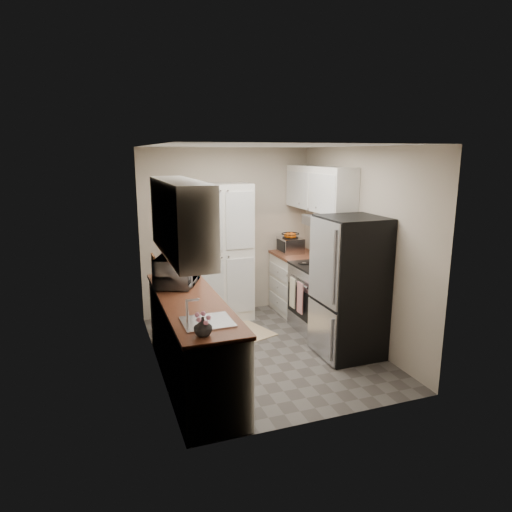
{
  "coord_description": "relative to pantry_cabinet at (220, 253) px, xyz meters",
  "views": [
    {
      "loc": [
        -1.89,
        -4.96,
        2.43
      ],
      "look_at": [
        -0.05,
        0.15,
        1.19
      ],
      "focal_mm": 32.0,
      "sensor_mm": 36.0,
      "label": 1
    }
  ],
  "objects": [
    {
      "name": "countertop_left",
      "position": [
        -0.79,
        -1.75,
        -0.1
      ],
      "size": [
        0.63,
        2.33,
        0.04
      ],
      "primitive_type": "cube",
      "color": "brown",
      "rests_on": "base_cabinet_left"
    },
    {
      "name": "wine_bottle",
      "position": [
        -0.85,
        -0.75,
        0.06
      ],
      "size": [
        0.07,
        0.07,
        0.29
      ],
      "primitive_type": "cylinder",
      "color": "black",
      "rests_on": "countertop_left"
    },
    {
      "name": "kitchen_mat",
      "position": [
        0.24,
        -0.65,
        -0.99
      ],
      "size": [
        0.65,
        0.81,
        0.01
      ],
      "primitive_type": "cube",
      "rotation": [
        0.0,
        0.0,
        0.33
      ],
      "color": "#DDBB8C",
      "rests_on": "ground"
    },
    {
      "name": "flower_vase",
      "position": [
        -0.89,
        -2.75,
        0.0
      ],
      "size": [
        0.18,
        0.18,
        0.16
      ],
      "primitive_type": "imported",
      "rotation": [
        0.0,
        0.0,
        0.15
      ],
      "color": "silver",
      "rests_on": "countertop_left"
    },
    {
      "name": "pantry_cabinet",
      "position": [
        0.0,
        0.0,
        0.0
      ],
      "size": [
        0.9,
        0.55,
        2.0
      ],
      "primitive_type": "cube",
      "color": "silver",
      "rests_on": "ground"
    },
    {
      "name": "room_shell",
      "position": [
        0.18,
        -1.32,
        0.63
      ],
      "size": [
        2.64,
        3.24,
        2.52
      ],
      "color": "#BAAA96",
      "rests_on": "ground"
    },
    {
      "name": "base_cabinet_left",
      "position": [
        -0.79,
        -1.75,
        -0.56
      ],
      "size": [
        0.6,
        2.3,
        0.88
      ],
      "primitive_type": "cube",
      "color": "silver",
      "rests_on": "ground"
    },
    {
      "name": "electric_range",
      "position": [
        1.17,
        -0.93,
        -0.52
      ],
      "size": [
        0.71,
        0.78,
        1.13
      ],
      "color": "#B7B7BC",
      "rests_on": "ground"
    },
    {
      "name": "base_cabinet_right",
      "position": [
        1.19,
        -0.12,
        -0.56
      ],
      "size": [
        0.6,
        0.8,
        0.88
      ],
      "primitive_type": "cube",
      "color": "silver",
      "rests_on": "ground"
    },
    {
      "name": "toaster_oven",
      "position": [
        1.13,
        0.01,
        0.04
      ],
      "size": [
        0.32,
        0.4,
        0.23
      ],
      "primitive_type": "cube",
      "rotation": [
        0.0,
        0.0,
        -0.02
      ],
      "color": "#B0B0B5",
      "rests_on": "countertop_right"
    },
    {
      "name": "countertop_right",
      "position": [
        1.19,
        -0.12,
        -0.1
      ],
      "size": [
        0.63,
        0.83,
        0.04
      ],
      "primitive_type": "cube",
      "color": "brown",
      "rests_on": "base_cabinet_right"
    },
    {
      "name": "cutting_board",
      "position": [
        -0.66,
        -0.73,
        0.07
      ],
      "size": [
        0.05,
        0.24,
        0.3
      ],
      "primitive_type": "cube",
      "rotation": [
        0.0,
        0.0,
        0.13
      ],
      "color": "#529235",
      "rests_on": "countertop_left"
    },
    {
      "name": "fruit_basket",
      "position": [
        1.12,
        -0.02,
        0.21
      ],
      "size": [
        0.3,
        0.3,
        0.11
      ],
      "primitive_type": null,
      "rotation": [
        0.0,
        0.0,
        0.14
      ],
      "color": "#DF5B0C",
      "rests_on": "toaster_oven"
    },
    {
      "name": "refrigerator",
      "position": [
        1.14,
        -1.73,
        -0.15
      ],
      "size": [
        0.7,
        0.72,
        1.7
      ],
      "primitive_type": "cube",
      "color": "#B7B7BC",
      "rests_on": "ground"
    },
    {
      "name": "ground",
      "position": [
        0.2,
        -1.32,
        -1.0
      ],
      "size": [
        3.2,
        3.2,
        0.0
      ],
      "primitive_type": "plane",
      "color": "#56514C",
      "rests_on": "ground"
    },
    {
      "name": "microwave",
      "position": [
        -0.82,
        -1.15,
        0.09
      ],
      "size": [
        0.63,
        0.74,
        0.34
      ],
      "primitive_type": "imported",
      "rotation": [
        0.0,
        0.0,
        1.16
      ],
      "color": "silver",
      "rests_on": "countertop_left"
    }
  ]
}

